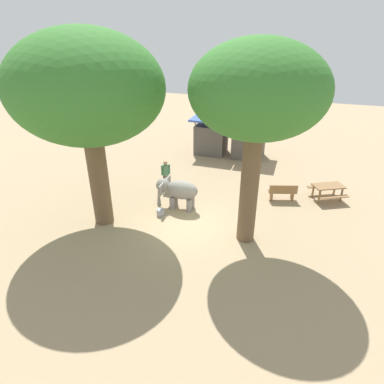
{
  "coord_description": "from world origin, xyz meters",
  "views": [
    {
      "loc": [
        4.05,
        -11.51,
        7.9
      ],
      "look_at": [
        -0.41,
        1.7,
        0.8
      ],
      "focal_mm": 30.37,
      "sensor_mm": 36.0,
      "label": 1
    }
  ],
  "objects_px": {
    "market_stall_blue": "(211,137)",
    "person_handler": "(166,173)",
    "shade_tree_main": "(86,90)",
    "feed_bucket": "(161,212)",
    "shade_tree_secondary": "(258,94)",
    "picnic_table_near": "(328,189)",
    "wooden_bench": "(283,192)",
    "market_stall_orange": "(249,141)",
    "elephant": "(178,190)"
  },
  "relations": [
    {
      "from": "market_stall_blue",
      "to": "person_handler",
      "type": "bearing_deg",
      "value": -96.89
    },
    {
      "from": "person_handler",
      "to": "shade_tree_main",
      "type": "bearing_deg",
      "value": -61.62
    },
    {
      "from": "person_handler",
      "to": "feed_bucket",
      "type": "bearing_deg",
      "value": -24.91
    },
    {
      "from": "person_handler",
      "to": "shade_tree_secondary",
      "type": "distance_m",
      "value": 7.7
    },
    {
      "from": "picnic_table_near",
      "to": "feed_bucket",
      "type": "distance_m",
      "value": 8.53
    },
    {
      "from": "wooden_bench",
      "to": "picnic_table_near",
      "type": "bearing_deg",
      "value": 4.38
    },
    {
      "from": "wooden_bench",
      "to": "shade_tree_secondary",
      "type": "bearing_deg",
      "value": -123.53
    },
    {
      "from": "market_stall_orange",
      "to": "shade_tree_main",
      "type": "bearing_deg",
      "value": -114.93
    },
    {
      "from": "shade_tree_main",
      "to": "feed_bucket",
      "type": "height_order",
      "value": "shade_tree_main"
    },
    {
      "from": "elephant",
      "to": "picnic_table_near",
      "type": "height_order",
      "value": "elephant"
    },
    {
      "from": "shade_tree_main",
      "to": "market_stall_orange",
      "type": "xyz_separation_m",
      "value": [
        4.76,
        10.23,
        -4.64
      ]
    },
    {
      "from": "wooden_bench",
      "to": "market_stall_blue",
      "type": "relative_size",
      "value": 0.58
    },
    {
      "from": "person_handler",
      "to": "feed_bucket",
      "type": "xyz_separation_m",
      "value": [
        0.83,
        -2.69,
        -0.79
      ]
    },
    {
      "from": "shade_tree_secondary",
      "to": "person_handler",
      "type": "bearing_deg",
      "value": 146.53
    },
    {
      "from": "elephant",
      "to": "picnic_table_near",
      "type": "distance_m",
      "value": 7.64
    },
    {
      "from": "elephant",
      "to": "market_stall_orange",
      "type": "distance_m",
      "value": 8.28
    },
    {
      "from": "feed_bucket",
      "to": "picnic_table_near",
      "type": "bearing_deg",
      "value": 29.53
    },
    {
      "from": "market_stall_orange",
      "to": "feed_bucket",
      "type": "xyz_separation_m",
      "value": [
        -2.53,
        -8.98,
        -0.98
      ]
    },
    {
      "from": "picnic_table_near",
      "to": "market_stall_blue",
      "type": "relative_size",
      "value": 0.8
    },
    {
      "from": "market_stall_orange",
      "to": "market_stall_blue",
      "type": "bearing_deg",
      "value": 180.0
    },
    {
      "from": "wooden_bench",
      "to": "picnic_table_near",
      "type": "xyz_separation_m",
      "value": [
        2.16,
        0.84,
        0.12
      ]
    },
    {
      "from": "shade_tree_secondary",
      "to": "picnic_table_near",
      "type": "xyz_separation_m",
      "value": [
        3.32,
        4.77,
        -5.3
      ]
    },
    {
      "from": "shade_tree_main",
      "to": "shade_tree_secondary",
      "type": "bearing_deg",
      "value": 6.19
    },
    {
      "from": "market_stall_orange",
      "to": "wooden_bench",
      "type": "bearing_deg",
      "value": -64.08
    },
    {
      "from": "person_handler",
      "to": "market_stall_blue",
      "type": "bearing_deg",
      "value": 131.0
    },
    {
      "from": "shade_tree_secondary",
      "to": "market_stall_blue",
      "type": "height_order",
      "value": "shade_tree_secondary"
    },
    {
      "from": "person_handler",
      "to": "wooden_bench",
      "type": "relative_size",
      "value": 1.11
    },
    {
      "from": "market_stall_orange",
      "to": "picnic_table_near",
      "type": "bearing_deg",
      "value": -44.35
    },
    {
      "from": "market_stall_orange",
      "to": "person_handler",
      "type": "bearing_deg",
      "value": -118.11
    },
    {
      "from": "market_stall_blue",
      "to": "picnic_table_near",
      "type": "bearing_deg",
      "value": -32.54
    },
    {
      "from": "picnic_table_near",
      "to": "market_stall_blue",
      "type": "bearing_deg",
      "value": 119.76
    },
    {
      "from": "shade_tree_secondary",
      "to": "market_stall_blue",
      "type": "distance_m",
      "value": 11.45
    },
    {
      "from": "picnic_table_near",
      "to": "feed_bucket",
      "type": "relative_size",
      "value": 5.6
    },
    {
      "from": "person_handler",
      "to": "wooden_bench",
      "type": "height_order",
      "value": "person_handler"
    },
    {
      "from": "market_stall_blue",
      "to": "feed_bucket",
      "type": "distance_m",
      "value": 9.03
    },
    {
      "from": "person_handler",
      "to": "market_stall_blue",
      "type": "xyz_separation_m",
      "value": [
        0.76,
        6.29,
        0.19
      ]
    },
    {
      "from": "market_stall_blue",
      "to": "elephant",
      "type": "bearing_deg",
      "value": -85.88
    },
    {
      "from": "shade_tree_main",
      "to": "picnic_table_near",
      "type": "relative_size",
      "value": 3.97
    },
    {
      "from": "person_handler",
      "to": "market_stall_orange",
      "type": "height_order",
      "value": "market_stall_orange"
    },
    {
      "from": "person_handler",
      "to": "shade_tree_main",
      "type": "distance_m",
      "value": 6.39
    },
    {
      "from": "wooden_bench",
      "to": "picnic_table_near",
      "type": "relative_size",
      "value": 0.72
    },
    {
      "from": "feed_bucket",
      "to": "shade_tree_secondary",
      "type": "bearing_deg",
      "value": -7.91
    },
    {
      "from": "shade_tree_main",
      "to": "wooden_bench",
      "type": "height_order",
      "value": "shade_tree_main"
    },
    {
      "from": "person_handler",
      "to": "wooden_bench",
      "type": "bearing_deg",
      "value": 54.19
    },
    {
      "from": "shade_tree_main",
      "to": "shade_tree_secondary",
      "type": "relative_size",
      "value": 1.04
    },
    {
      "from": "shade_tree_main",
      "to": "market_stall_blue",
      "type": "xyz_separation_m",
      "value": [
        2.16,
        10.23,
        -4.64
      ]
    },
    {
      "from": "feed_bucket",
      "to": "elephant",
      "type": "bearing_deg",
      "value": 62.05
    },
    {
      "from": "shade_tree_secondary",
      "to": "shade_tree_main",
      "type": "bearing_deg",
      "value": -173.81
    },
    {
      "from": "elephant",
      "to": "shade_tree_main",
      "type": "height_order",
      "value": "shade_tree_main"
    },
    {
      "from": "wooden_bench",
      "to": "feed_bucket",
      "type": "height_order",
      "value": "wooden_bench"
    }
  ]
}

